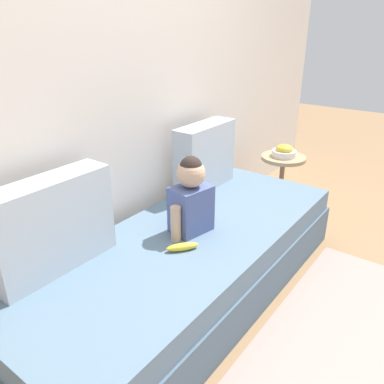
{
  "coord_description": "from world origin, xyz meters",
  "views": [
    {
      "loc": [
        -1.46,
        -1.11,
        1.47
      ],
      "look_at": [
        0.03,
        0.0,
        0.65
      ],
      "focal_mm": 35.92,
      "sensor_mm": 36.0,
      "label": 1
    }
  ],
  "objects_px": {
    "throw_pillow_left": "(52,225)",
    "banana": "(182,247)",
    "toddler": "(191,197)",
    "side_table": "(282,168)",
    "throw_pillow_right": "(205,156)",
    "couch": "(189,266)",
    "fruit_bowl": "(284,151)"
  },
  "relations": [
    {
      "from": "banana",
      "to": "side_table",
      "type": "height_order",
      "value": "side_table"
    },
    {
      "from": "couch",
      "to": "fruit_bowl",
      "type": "xyz_separation_m",
      "value": [
        1.43,
        0.1,
        0.3
      ]
    },
    {
      "from": "banana",
      "to": "fruit_bowl",
      "type": "relative_size",
      "value": 0.86
    },
    {
      "from": "toddler",
      "to": "side_table",
      "type": "distance_m",
      "value": 1.4
    },
    {
      "from": "banana",
      "to": "side_table",
      "type": "xyz_separation_m",
      "value": [
        1.57,
        0.16,
        -0.07
      ]
    },
    {
      "from": "throw_pillow_left",
      "to": "banana",
      "type": "distance_m",
      "value": 0.64
    },
    {
      "from": "couch",
      "to": "toddler",
      "type": "distance_m",
      "value": 0.42
    },
    {
      "from": "throw_pillow_left",
      "to": "fruit_bowl",
      "type": "xyz_separation_m",
      "value": [
        2.04,
        -0.23,
        -0.13
      ]
    },
    {
      "from": "throw_pillow_left",
      "to": "fruit_bowl",
      "type": "distance_m",
      "value": 2.05
    },
    {
      "from": "throw_pillow_right",
      "to": "toddler",
      "type": "relative_size",
      "value": 1.17
    },
    {
      "from": "toddler",
      "to": "fruit_bowl",
      "type": "height_order",
      "value": "toddler"
    },
    {
      "from": "side_table",
      "to": "fruit_bowl",
      "type": "bearing_deg",
      "value": -172.87
    },
    {
      "from": "throw_pillow_left",
      "to": "toddler",
      "type": "relative_size",
      "value": 1.36
    },
    {
      "from": "throw_pillow_right",
      "to": "fruit_bowl",
      "type": "height_order",
      "value": "throw_pillow_right"
    },
    {
      "from": "couch",
      "to": "toddler",
      "type": "relative_size",
      "value": 5.06
    },
    {
      "from": "fruit_bowl",
      "to": "side_table",
      "type": "bearing_deg",
      "value": 7.13
    },
    {
      "from": "toddler",
      "to": "throw_pillow_right",
      "type": "bearing_deg",
      "value": 28.16
    },
    {
      "from": "throw_pillow_right",
      "to": "side_table",
      "type": "distance_m",
      "value": 0.9
    },
    {
      "from": "couch",
      "to": "banana",
      "type": "height_order",
      "value": "banana"
    },
    {
      "from": "toddler",
      "to": "banana",
      "type": "bearing_deg",
      "value": -155.01
    },
    {
      "from": "couch",
      "to": "throw_pillow_right",
      "type": "xyz_separation_m",
      "value": [
        0.61,
        0.32,
        0.43
      ]
    },
    {
      "from": "throw_pillow_right",
      "to": "toddler",
      "type": "bearing_deg",
      "value": -151.84
    },
    {
      "from": "side_table",
      "to": "throw_pillow_left",
      "type": "bearing_deg",
      "value": 173.59
    },
    {
      "from": "throw_pillow_left",
      "to": "throw_pillow_right",
      "type": "distance_m",
      "value": 1.22
    },
    {
      "from": "toddler",
      "to": "banana",
      "type": "relative_size",
      "value": 2.57
    },
    {
      "from": "throw_pillow_right",
      "to": "banana",
      "type": "height_order",
      "value": "throw_pillow_right"
    },
    {
      "from": "toddler",
      "to": "side_table",
      "type": "bearing_deg",
      "value": 2.88
    },
    {
      "from": "fruit_bowl",
      "to": "throw_pillow_left",
      "type": "bearing_deg",
      "value": 173.59
    },
    {
      "from": "throw_pillow_left",
      "to": "throw_pillow_right",
      "type": "xyz_separation_m",
      "value": [
        1.22,
        0.0,
        0.0
      ]
    },
    {
      "from": "throw_pillow_left",
      "to": "banana",
      "type": "xyz_separation_m",
      "value": [
        0.47,
        -0.39,
        -0.2
      ]
    },
    {
      "from": "couch",
      "to": "side_table",
      "type": "relative_size",
      "value": 4.84
    },
    {
      "from": "throw_pillow_left",
      "to": "throw_pillow_right",
      "type": "bearing_deg",
      "value": 0.0
    }
  ]
}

